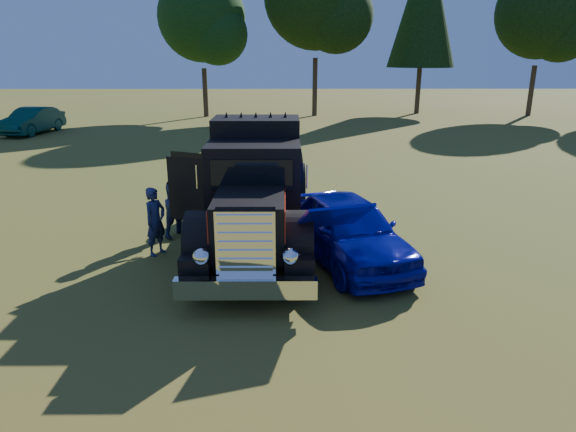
# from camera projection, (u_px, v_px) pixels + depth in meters

# --- Properties ---
(ground) EXTENTS (120.00, 120.00, 0.00)m
(ground) POSITION_uv_depth(u_px,v_px,m) (190.00, 300.00, 9.70)
(ground) COLOR #445B1A
(ground) RESTS_ON ground
(treeline) EXTENTS (72.10, 23.52, 13.84)m
(treeline) POSITION_uv_depth(u_px,v_px,m) (258.00, 1.00, 32.85)
(treeline) COLOR #2D2116
(treeline) RESTS_ON ground
(diamond_t_truck) EXTENTS (3.30, 7.16, 3.00)m
(diamond_t_truck) POSITION_uv_depth(u_px,v_px,m) (255.00, 197.00, 11.89)
(diamond_t_truck) COLOR black
(diamond_t_truck) RESTS_ON ground
(hotrod_coupe) EXTENTS (2.96, 4.66, 1.89)m
(hotrod_coupe) POSITION_uv_depth(u_px,v_px,m) (348.00, 229.00, 11.35)
(hotrod_coupe) COLOR #062C94
(hotrod_coupe) RESTS_ON ground
(spectator_near) EXTENTS (0.62, 0.69, 1.59)m
(spectator_near) POSITION_uv_depth(u_px,v_px,m) (155.00, 221.00, 11.70)
(spectator_near) COLOR #1F2049
(spectator_near) RESTS_ON ground
(spectator_far) EXTENTS (1.12, 1.16, 1.89)m
(spectator_far) POSITION_uv_depth(u_px,v_px,m) (179.00, 200.00, 12.86)
(spectator_far) COLOR #1C1E41
(spectator_far) RESTS_ON ground
(distant_teal_car) EXTENTS (2.19, 4.67, 1.48)m
(distant_teal_car) POSITION_uv_depth(u_px,v_px,m) (32.00, 121.00, 29.56)
(distant_teal_car) COLOR #0A2F3C
(distant_teal_car) RESTS_ON ground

